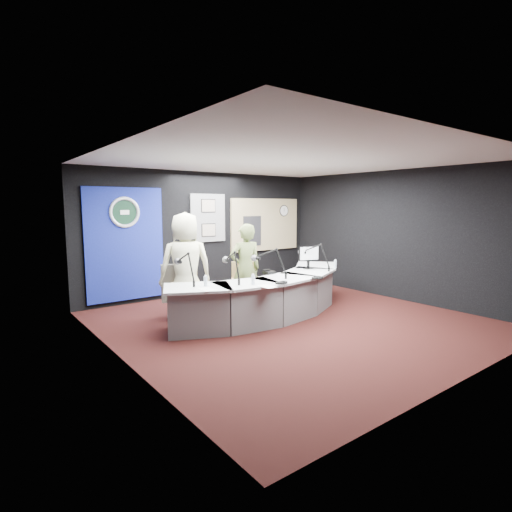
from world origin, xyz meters
TOP-DOWN VIEW (x-y plane):
  - ground at (0.00, 0.00)m, footprint 6.00×6.00m
  - ceiling at (0.00, 0.00)m, footprint 6.00×6.00m
  - wall_back at (0.00, 3.00)m, footprint 6.00×0.02m
  - wall_front at (0.00, -3.00)m, footprint 6.00×0.02m
  - wall_left at (-3.00, 0.00)m, footprint 0.02×6.00m
  - wall_right at (3.00, 0.00)m, footprint 0.02×6.00m
  - broadcast_desk at (-0.05, 0.55)m, footprint 4.50×1.90m
  - backdrop_panel at (-1.90, 2.97)m, footprint 1.60×0.05m
  - agency_seal at (-1.90, 2.93)m, footprint 0.63×0.07m
  - seal_center at (-1.90, 2.94)m, footprint 0.48×0.01m
  - pinboard at (0.05, 2.97)m, footprint 0.90×0.04m
  - framed_photo_upper at (0.05, 2.94)m, footprint 0.34×0.02m
  - framed_photo_lower at (0.05, 2.94)m, footprint 0.34×0.02m
  - booth_window_frame at (1.75, 2.97)m, footprint 2.12×0.06m
  - booth_glow at (1.75, 2.96)m, footprint 2.00×0.02m
  - equipment_rack at (1.30, 2.94)m, footprint 0.55×0.02m
  - wall_clock at (2.35, 2.94)m, footprint 0.28×0.01m
  - armchair_left at (-1.39, 1.33)m, footprint 0.73×0.73m
  - armchair_right at (-0.34, 0.95)m, footprint 0.79×0.79m
  - draped_jacket at (-1.49, 1.56)m, footprint 0.51×0.25m
  - person_man at (-1.39, 1.33)m, footprint 1.07×0.84m
  - person_woman at (-0.34, 0.95)m, footprint 0.69×0.53m
  - computer_monitor at (1.06, 0.70)m, footprint 0.38×0.14m
  - desk_phone at (0.04, 0.71)m, footprint 0.21×0.18m
  - headphones_near at (0.41, -0.20)m, footprint 0.20×0.20m
  - headphones_far at (-0.40, -0.16)m, footprint 0.19×0.19m
  - paper_stack at (-1.61, 0.19)m, footprint 0.21×0.30m
  - notepad at (-0.74, -0.20)m, footprint 0.22×0.30m
  - boom_mic_a at (-1.67, 0.79)m, footprint 0.16×0.74m
  - boom_mic_b at (-0.96, 0.46)m, footprint 0.26×0.72m
  - boom_mic_c at (-0.20, 0.39)m, footprint 0.41×0.67m
  - boom_mic_d at (1.05, 0.51)m, footprint 0.33×0.71m
  - water_bottles at (0.04, 0.25)m, footprint 3.13×0.42m

SIDE VIEW (x-z plane):
  - ground at x=0.00m, z-range 0.00..0.00m
  - broadcast_desk at x=-0.05m, z-range 0.00..0.75m
  - armchair_right at x=-0.34m, z-range 0.00..1.03m
  - armchair_left at x=-1.39m, z-range 0.00..1.03m
  - draped_jacket at x=-1.49m, z-range 0.27..0.97m
  - paper_stack at x=-1.61m, z-range 0.75..0.75m
  - notepad at x=-0.74m, z-range 0.75..0.75m
  - headphones_near at x=0.41m, z-range 0.75..0.78m
  - headphones_far at x=-0.40m, z-range 0.75..0.78m
  - desk_phone at x=0.04m, z-range 0.75..0.80m
  - water_bottles at x=0.04m, z-range 0.75..0.93m
  - person_woman at x=-0.34m, z-range 0.00..1.70m
  - person_man at x=-1.39m, z-range 0.00..1.92m
  - boom_mic_a at x=-1.67m, z-range 0.75..1.35m
  - boom_mic_b at x=-0.96m, z-range 0.75..1.35m
  - boom_mic_c at x=-0.20m, z-range 0.75..1.35m
  - boom_mic_d at x=1.05m, z-range 0.75..1.35m
  - computer_monitor at x=1.06m, z-range 0.94..1.20m
  - backdrop_panel at x=-1.90m, z-range 0.10..2.40m
  - wall_back at x=0.00m, z-range 0.00..2.80m
  - wall_front at x=0.00m, z-range 0.00..2.80m
  - wall_left at x=-3.00m, z-range 0.00..2.80m
  - wall_right at x=3.00m, z-range 0.00..2.80m
  - equipment_rack at x=1.30m, z-range 1.03..1.78m
  - framed_photo_lower at x=0.05m, z-range 1.33..1.60m
  - booth_window_frame at x=1.75m, z-range 0.89..2.21m
  - booth_glow at x=1.75m, z-range 0.95..2.15m
  - pinboard at x=0.05m, z-range 1.20..2.30m
  - agency_seal at x=-1.90m, z-range 1.58..2.21m
  - seal_center at x=-1.90m, z-range 1.66..2.14m
  - wall_clock at x=2.35m, z-range 1.76..2.04m
  - framed_photo_upper at x=0.05m, z-range 1.89..2.17m
  - ceiling at x=0.00m, z-range 2.79..2.81m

